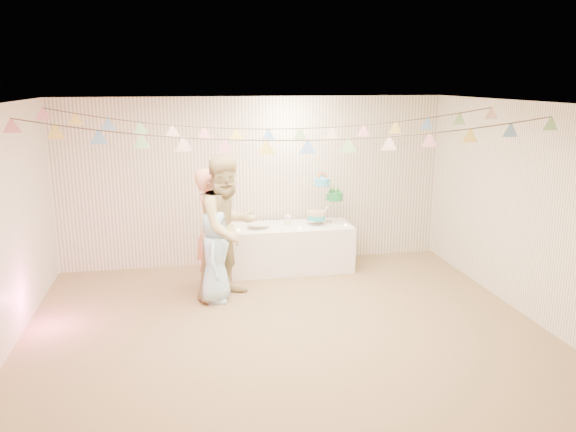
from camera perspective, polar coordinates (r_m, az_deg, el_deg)
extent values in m
plane|color=olive|center=(6.76, -0.40, -11.19)|extent=(6.00, 6.00, 0.00)
plane|color=white|center=(6.14, -0.44, 11.40)|extent=(6.00, 6.00, 0.00)
plane|color=white|center=(8.74, -3.39, 3.50)|extent=(6.00, 6.00, 0.00)
plane|color=white|center=(4.01, 6.12, -9.10)|extent=(6.00, 6.00, 0.00)
plane|color=white|center=(7.46, 22.89, 0.64)|extent=(5.00, 5.00, 0.00)
cube|color=white|center=(8.58, 0.22, -3.22)|extent=(1.85, 0.74, 0.70)
cylinder|color=white|center=(8.34, -3.00, -0.80)|extent=(0.33, 0.33, 0.02)
imported|color=#F09F7D|center=(7.74, -7.83, -1.39)|extent=(0.48, 0.66, 1.69)
imported|color=tan|center=(7.39, -6.13, -1.19)|extent=(1.18, 1.12, 1.91)
imported|color=#A9D4F0|center=(7.37, -7.41, -4.10)|extent=(0.51, 0.67, 1.22)
cylinder|color=#FFD88C|center=(8.22, -5.06, -1.40)|extent=(0.04, 0.04, 0.03)
cylinder|color=#FFD88C|center=(8.59, -2.30, -0.69)|extent=(0.04, 0.04, 0.03)
cylinder|color=#FFD88C|center=(8.29, 1.19, -1.22)|extent=(0.04, 0.04, 0.03)
cylinder|color=#FFD88C|center=(8.76, 2.19, -0.41)|extent=(0.04, 0.04, 0.03)
cylinder|color=#FFD88C|center=(8.50, 5.89, -0.91)|extent=(0.04, 0.04, 0.03)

